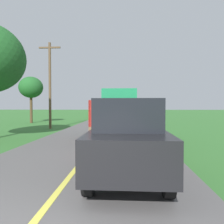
% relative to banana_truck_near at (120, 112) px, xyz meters
% --- Properties ---
extents(banana_truck_near, '(2.38, 5.82, 2.80)m').
position_rel_banana_truck_near_xyz_m(banana_truck_near, '(0.00, 0.00, 0.00)').
color(banana_truck_near, '#2D2D30').
rests_on(banana_truck_near, road_surface).
extents(banana_truck_far, '(2.38, 5.81, 2.80)m').
position_rel_banana_truck_near_xyz_m(banana_truck_far, '(-0.09, 11.39, 0.01)').
color(banana_truck_far, '#2D2D30').
rests_on(banana_truck_far, road_surface).
extents(utility_pole_roadside, '(1.73, 0.20, 6.91)m').
position_rel_banana_truck_near_xyz_m(utility_pole_roadside, '(-5.72, 4.44, 2.24)').
color(utility_pole_roadside, brown).
rests_on(utility_pole_roadside, ground).
extents(roadside_tree_mid_right, '(2.53, 2.53, 4.98)m').
position_rel_banana_truck_near_xyz_m(roadside_tree_mid_right, '(-9.80, 10.02, 2.34)').
color(roadside_tree_mid_right, '#4C3823').
rests_on(roadside_tree_mid_right, ground).
extents(following_car, '(1.74, 4.10, 1.92)m').
position_rel_banana_truck_near_xyz_m(following_car, '(0.37, -7.03, -0.40)').
color(following_car, black).
rests_on(following_car, road_surface).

